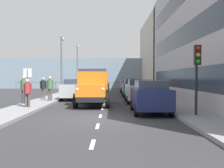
{
  "coord_description": "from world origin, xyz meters",
  "views": [
    {
      "loc": [
        -0.53,
        11.94,
        1.9
      ],
      "look_at": [
        -0.59,
        -10.92,
        1.3
      ],
      "focal_mm": 42.74,
      "sensor_mm": 36.0,
      "label": 1
    }
  ],
  "objects": [
    {
      "name": "car_silver_oppositeside_0",
      "position": [
        2.56,
        -10.25,
        0.9
      ],
      "size": [
        1.85,
        4.11,
        1.72
      ],
      "color": "#B7BABF",
      "rests_on": "ground_plane"
    },
    {
      "name": "car_white_kerbside_1",
      "position": [
        -2.56,
        -7.75,
        0.9
      ],
      "size": [
        1.92,
        3.95,
        1.72
      ],
      "color": "white",
      "rests_on": "ground_plane"
    },
    {
      "name": "car_maroon_oppositeside_2",
      "position": [
        2.56,
        -20.85,
        0.9
      ],
      "size": [
        1.8,
        4.51,
        1.72
      ],
      "color": "maroon",
      "rests_on": "ground_plane"
    },
    {
      "name": "pedestrian_near_railing",
      "position": [
        5.0,
        -9.68,
        1.16
      ],
      "size": [
        0.53,
        0.34,
        1.71
      ],
      "color": "#4C473D",
      "rests_on": "sidewalk_right"
    },
    {
      "name": "street_sign",
      "position": [
        4.4,
        -3.72,
        1.68
      ],
      "size": [
        0.5,
        0.07,
        2.25
      ],
      "color": "#4C4C4C",
      "rests_on": "sidewalk_right"
    },
    {
      "name": "car_teal_kerbside_2",
      "position": [
        -2.56,
        -13.62,
        0.9
      ],
      "size": [
        1.92,
        4.2,
        1.72
      ],
      "color": "#1E6670",
      "rests_on": "ground_plane"
    },
    {
      "name": "pedestrian_couple_a",
      "position": [
        5.23,
        -5.6,
        1.23
      ],
      "size": [
        0.53,
        0.34,
        1.83
      ],
      "color": "#383342",
      "rests_on": "sidewalk_right"
    },
    {
      "name": "truck_vintage_orange",
      "position": [
        0.68,
        -5.55,
        1.18
      ],
      "size": [
        2.17,
        5.64,
        2.43
      ],
      "color": "black",
      "rests_on": "ground_plane"
    },
    {
      "name": "lamp_post_promenade",
      "position": [
        4.68,
        -16.04,
        3.74
      ],
      "size": [
        0.32,
        1.14,
        5.98
      ],
      "color": "#59595B",
      "rests_on": "sidewalk_right"
    },
    {
      "name": "seawall_railing",
      "position": [
        -0.0,
        -28.61,
        0.92
      ],
      "size": [
        28.08,
        0.08,
        1.2
      ],
      "color": "#4C5156",
      "rests_on": "ground_plane"
    },
    {
      "name": "sea_horizon",
      "position": [
        0.0,
        -32.21,
        2.5
      ],
      "size": [
        80.0,
        0.8,
        5.0
      ],
      "primitive_type": "cube",
      "color": "gray",
      "rests_on": "ground_plane"
    },
    {
      "name": "car_red_kerbside_3",
      "position": [
        -2.56,
        -19.78,
        0.89
      ],
      "size": [
        1.88,
        3.9,
        1.72
      ],
      "color": "#B21E1E",
      "rests_on": "ground_plane"
    },
    {
      "name": "traffic_light_near",
      "position": [
        -4.45,
        -0.22,
        2.47
      ],
      "size": [
        0.28,
        0.41,
        3.2
      ],
      "color": "black",
      "rests_on": "sidewalk_left"
    },
    {
      "name": "pedestrian_by_lamp",
      "position": [
        4.0,
        -7.71,
        1.22
      ],
      "size": [
        0.53,
        0.34,
        1.8
      ],
      "color": "#4C473D",
      "rests_on": "sidewalk_right"
    },
    {
      "name": "pedestrian_in_dark_coat",
      "position": [
        4.35,
        -3.53,
        1.1
      ],
      "size": [
        0.53,
        0.34,
        1.63
      ],
      "color": "#4C473D",
      "rests_on": "sidewalk_right"
    },
    {
      "name": "car_black_oppositeside_1",
      "position": [
        2.56,
        -15.78,
        0.89
      ],
      "size": [
        1.83,
        4.06,
        1.72
      ],
      "color": "black",
      "rests_on": "ground_plane"
    },
    {
      "name": "road_centreline_markings",
      "position": [
        0.0,
        -7.73,
        0.0
      ],
      "size": [
        0.12,
        35.83,
        0.01
      ],
      "color": "silver",
      "rests_on": "ground_plane"
    },
    {
      "name": "sidewalk_left",
      "position": [
        -4.53,
        -8.81,
        0.07
      ],
      "size": [
        2.04,
        40.82,
        0.15
      ],
      "primitive_type": "cube",
      "color": "gray",
      "rests_on": "ground_plane"
    },
    {
      "name": "lamp_post_far",
      "position": [
        4.46,
        -27.27,
        3.99
      ],
      "size": [
        0.32,
        1.14,
        6.45
      ],
      "color": "#59595B",
      "rests_on": "sidewalk_right"
    },
    {
      "name": "building_far_block",
      "position": [
        -8.74,
        -26.85,
        5.03
      ],
      "size": [
        6.38,
        15.54,
        10.07
      ],
      "color": "beige",
      "rests_on": "ground_plane"
    },
    {
      "name": "car_navy_kerbside_near",
      "position": [
        -2.56,
        -1.98,
        0.89
      ],
      "size": [
        1.87,
        3.93,
        1.72
      ],
      "color": "navy",
      "rests_on": "ground_plane"
    },
    {
      "name": "sidewalk_right",
      "position": [
        4.53,
        -8.81,
        0.07
      ],
      "size": [
        2.04,
        40.82,
        0.15
      ],
      "primitive_type": "cube",
      "color": "gray",
      "rests_on": "ground_plane"
    },
    {
      "name": "ground_plane",
      "position": [
        0.0,
        -8.81,
        0.0
      ],
      "size": [
        80.0,
        80.0,
        0.0
      ],
      "primitive_type": "plane",
      "color": "#2D2D30"
    }
  ]
}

